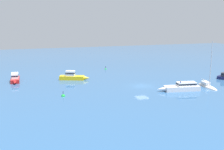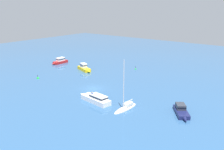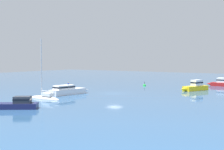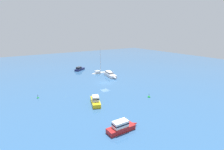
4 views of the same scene
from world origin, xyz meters
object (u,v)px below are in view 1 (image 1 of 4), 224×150
object	(u,v)px
ketch	(207,86)
channel_buoy	(63,96)
cabin_cruiser	(182,87)
motor_cruiser	(15,78)
launch	(73,76)
mooring_buoy	(106,69)

from	to	relation	value
ketch	channel_buoy	distance (m)	29.33
cabin_cruiser	ketch	bearing A→B (deg)	-163.54
cabin_cruiser	channel_buoy	xyz separation A→B (m)	(-22.63, 2.96, -0.71)
motor_cruiser	channel_buoy	world-z (taller)	motor_cruiser
launch	ketch	distance (m)	29.51
cabin_cruiser	channel_buoy	size ratio (longest dim) A/B	6.68
cabin_cruiser	mooring_buoy	world-z (taller)	cabin_cruiser
cabin_cruiser	ketch	size ratio (longest dim) A/B	0.87
motor_cruiser	mooring_buoy	size ratio (longest dim) A/B	5.36
launch	mooring_buoy	xyz separation A→B (m)	(10.87, 10.42, -0.74)
motor_cruiser	mooring_buoy	xyz separation A→B (m)	(23.48, 8.68, -0.76)
mooring_buoy	cabin_cruiser	bearing A→B (deg)	-73.67
cabin_cruiser	mooring_buoy	size ratio (longest dim) A/B	7.55
motor_cruiser	mooring_buoy	world-z (taller)	motor_cruiser
motor_cruiser	launch	size ratio (longest dim) A/B	0.89
motor_cruiser	mooring_buoy	distance (m)	25.04
ketch	channel_buoy	size ratio (longest dim) A/B	7.66
cabin_cruiser	launch	size ratio (longest dim) A/B	1.25
ketch	channel_buoy	bearing A→B (deg)	-91.64
launch	channel_buoy	bearing A→B (deg)	-85.48
motor_cruiser	channel_buoy	xyz separation A→B (m)	(8.64, -14.95, -0.77)
ketch	mooring_buoy	distance (m)	29.39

